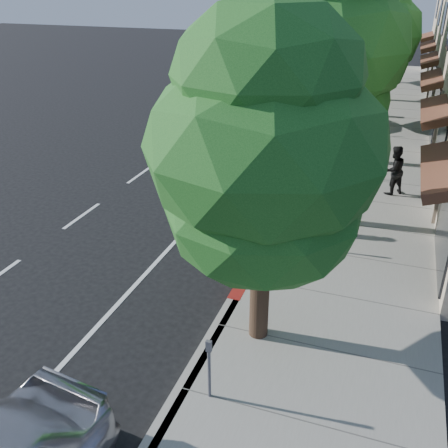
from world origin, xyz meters
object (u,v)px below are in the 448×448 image
at_px(silver_suv, 252,174).
at_px(white_pickup, 323,112).
at_px(dark_sedan, 285,119).
at_px(pedestrian, 394,170).
at_px(street_tree_5, 380,23).
at_px(street_tree_2, 349,45).
at_px(street_tree_0, 265,153).
at_px(bicycle, 250,212).
at_px(dark_suv_far, 322,79).
at_px(cyclist, 253,200).
at_px(street_tree_3, 364,35).
at_px(street_tree_1, 325,51).
at_px(street_tree_4, 374,23).

bearing_deg(silver_suv, white_pickup, 80.29).
relative_size(dark_sedan, pedestrian, 2.36).
relative_size(street_tree_5, silver_suv, 1.17).
height_order(street_tree_2, silver_suv, street_tree_2).
bearing_deg(street_tree_0, bicycle, 108.88).
distance_m(dark_sedan, dark_suv_far, 9.94).
xyz_separation_m(street_tree_2, cyclist, (-1.60, -7.00, -3.73)).
relative_size(street_tree_5, bicycle, 3.41).
relative_size(street_tree_2, cyclist, 3.98).
xyz_separation_m(street_tree_3, dark_suv_far, (-2.94, 7.55, -3.50)).
bearing_deg(silver_suv, street_tree_3, 72.88).
xyz_separation_m(street_tree_5, white_pickup, (-1.49, -13.00, -3.24)).
relative_size(bicycle, pedestrian, 1.16).
height_order(street_tree_1, silver_suv, street_tree_1).
xyz_separation_m(street_tree_2, pedestrian, (2.27, -3.08, -3.66)).
distance_m(street_tree_2, dark_sedan, 6.22).
bearing_deg(street_tree_0, silver_suv, 107.61).
distance_m(street_tree_3, dark_suv_far, 8.82).
relative_size(street_tree_2, street_tree_4, 1.01).
relative_size(street_tree_4, cyclist, 3.93).
height_order(cyclist, white_pickup, cyclist).
xyz_separation_m(silver_suv, dark_sedan, (-0.72, 8.11, -0.14)).
distance_m(street_tree_0, pedestrian, 9.74).
distance_m(street_tree_1, silver_suv, 5.20).
relative_size(street_tree_1, silver_suv, 1.42).
height_order(street_tree_0, white_pickup, street_tree_0).
distance_m(street_tree_0, dark_sedan, 16.30).
bearing_deg(dark_suv_far, white_pickup, -73.45).
distance_m(street_tree_0, silver_suv, 8.56).
bearing_deg(dark_sedan, street_tree_1, -79.50).
bearing_deg(dark_suv_far, bicycle, -79.68).
xyz_separation_m(street_tree_0, dark_suv_far, (-2.94, 25.55, -3.27)).
distance_m(silver_suv, dark_sedan, 8.15).
relative_size(bicycle, silver_suv, 0.34).
xyz_separation_m(street_tree_1, bicycle, (-1.71, -1.00, -4.66)).
bearing_deg(street_tree_2, silver_suv, -117.88).
height_order(dark_sedan, pedestrian, pedestrian).
height_order(street_tree_2, white_pickup, street_tree_2).
distance_m(dark_suv_far, pedestrian, 17.42).
distance_m(street_tree_1, white_pickup, 11.92).
xyz_separation_m(street_tree_0, street_tree_2, (0.00, 12.00, 0.48)).
bearing_deg(silver_suv, bicycle, -79.34).
bearing_deg(dark_suv_far, cyclist, -79.37).
distance_m(cyclist, bicycle, 0.44).
height_order(street_tree_2, street_tree_4, street_tree_2).
bearing_deg(street_tree_2, street_tree_4, 90.00).
height_order(cyclist, bicycle, cyclist).
relative_size(street_tree_0, silver_suv, 1.18).
bearing_deg(pedestrian, white_pickup, -105.75).
xyz_separation_m(street_tree_0, dark_sedan, (-3.10, 15.61, -3.52)).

